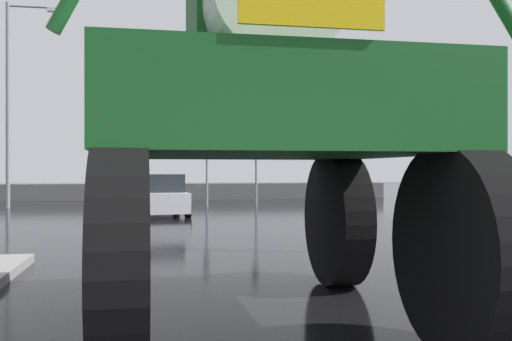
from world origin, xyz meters
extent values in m
plane|color=black|center=(0.00, 18.00, 0.00)|extent=(120.00, 120.00, 0.00)
cylinder|color=black|center=(-1.04, 6.69, 0.95)|extent=(0.47, 1.91, 1.90)
cylinder|color=black|center=(1.94, 6.75, 0.95)|extent=(0.47, 1.91, 1.90)
cylinder|color=black|center=(-0.97, 3.40, 0.95)|extent=(0.47, 1.91, 1.90)
cylinder|color=black|center=(2.01, 3.45, 0.95)|extent=(0.47, 1.91, 1.90)
cube|color=#195B23|center=(0.48, 5.07, 2.27)|extent=(3.56, 4.06, 0.90)
cube|color=#154E1E|center=(0.47, 5.49, 3.29)|extent=(1.51, 1.44, 1.15)
cylinder|color=silver|center=(0.49, 4.50, 3.40)|extent=(1.39, 1.11, 1.36)
cube|color=yellow|center=(0.52, 3.05, 2.97)|extent=(1.20, 0.06, 0.36)
cube|color=silver|center=(-0.37, 20.49, 0.53)|extent=(2.11, 4.25, 0.70)
cube|color=#23282D|center=(-0.36, 20.34, 1.20)|extent=(1.76, 2.25, 0.64)
cylinder|color=black|center=(-1.35, 21.75, 0.30)|extent=(0.24, 0.62, 0.60)
cylinder|color=black|center=(0.34, 21.92, 0.30)|extent=(0.24, 0.62, 0.60)
cylinder|color=black|center=(-1.08, 19.06, 0.30)|extent=(0.24, 0.62, 0.60)
cylinder|color=black|center=(0.61, 19.23, 0.30)|extent=(0.24, 0.62, 0.60)
cylinder|color=gray|center=(3.29, 9.75, 1.72)|extent=(0.11, 0.11, 3.44)
cube|color=black|center=(3.29, 9.97, 2.92)|extent=(0.24, 0.32, 0.84)
sphere|color=red|center=(3.29, 10.16, 3.19)|extent=(0.17, 0.17, 0.17)
sphere|color=#3C2403|center=(3.29, 10.16, 2.92)|extent=(0.17, 0.17, 0.17)
sphere|color=black|center=(3.29, 10.16, 2.65)|extent=(0.17, 0.17, 0.17)
cylinder|color=gray|center=(1.93, 25.87, 1.67)|extent=(0.11, 0.11, 3.34)
cube|color=black|center=(1.93, 26.09, 2.82)|extent=(0.24, 0.32, 0.84)
sphere|color=red|center=(1.93, 26.28, 3.09)|extent=(0.17, 0.17, 0.17)
sphere|color=#3C2403|center=(1.93, 26.28, 2.82)|extent=(0.17, 0.17, 0.17)
sphere|color=black|center=(1.93, 26.28, 2.55)|extent=(0.17, 0.17, 0.17)
cylinder|color=gray|center=(4.25, 25.87, 1.92)|extent=(0.11, 0.11, 3.83)
cube|color=black|center=(4.25, 26.09, 3.31)|extent=(0.24, 0.32, 0.84)
sphere|color=red|center=(4.25, 26.28, 3.58)|extent=(0.17, 0.17, 0.17)
sphere|color=#3C2403|center=(4.25, 26.28, 3.31)|extent=(0.17, 0.17, 0.17)
sphere|color=black|center=(4.25, 26.28, 3.04)|extent=(0.17, 0.17, 0.17)
cylinder|color=gray|center=(-6.78, 25.85, 4.50)|extent=(0.18, 0.18, 9.00)
cylinder|color=gray|center=(-5.83, 25.85, 8.85)|extent=(1.90, 0.10, 0.10)
cube|color=silver|center=(-4.88, 25.85, 8.75)|extent=(0.50, 0.24, 0.16)
cube|color=#59595B|center=(0.00, 32.07, 0.45)|extent=(26.25, 0.24, 0.90)
camera|label=1|loc=(-0.76, -1.46, 1.66)|focal=41.48mm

